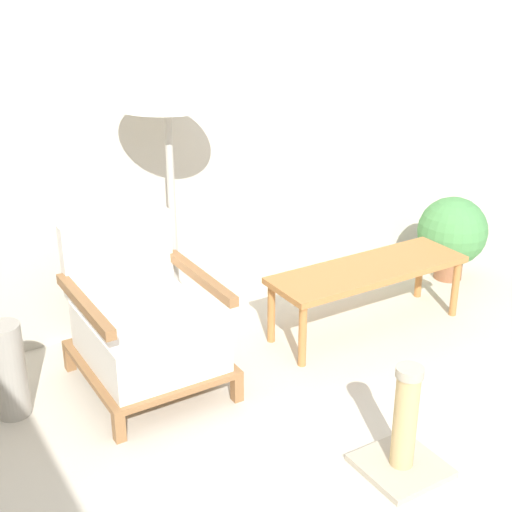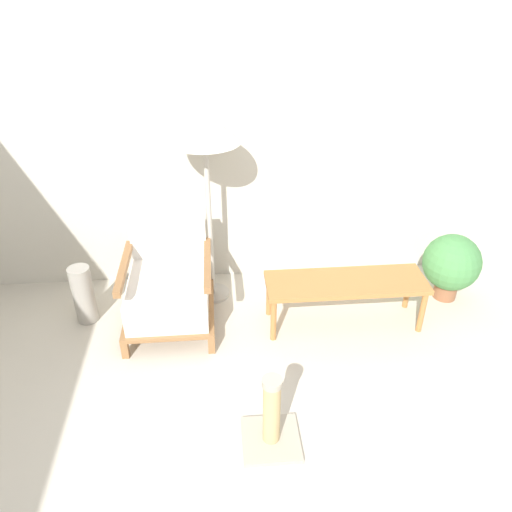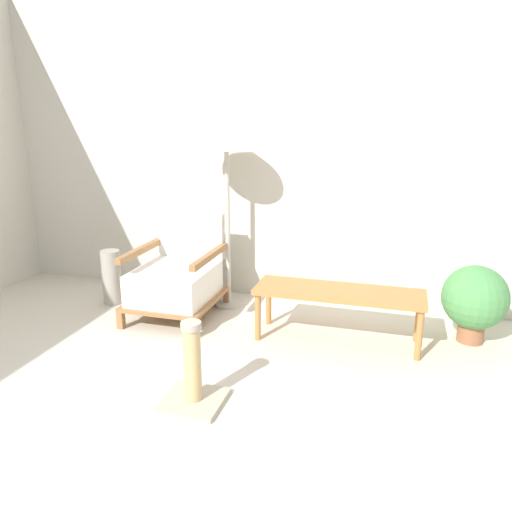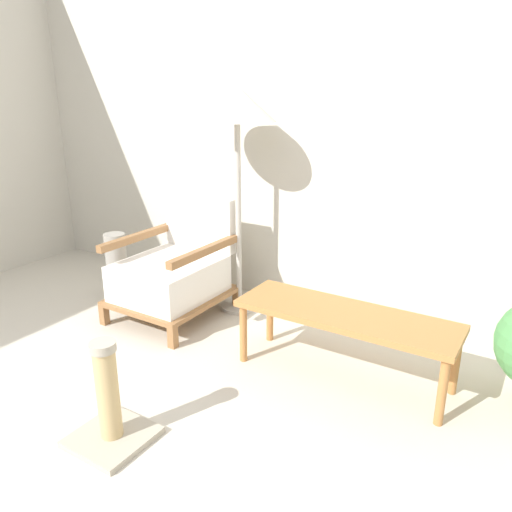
{
  "view_description": "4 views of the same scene",
  "coord_description": "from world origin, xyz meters",
  "px_view_note": "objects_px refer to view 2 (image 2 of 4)",
  "views": [
    {
      "loc": [
        -1.81,
        -1.55,
        2.02
      ],
      "look_at": [
        0.02,
        1.44,
        0.55
      ],
      "focal_mm": 50.0,
      "sensor_mm": 36.0,
      "label": 1
    },
    {
      "loc": [
        -0.26,
        -1.72,
        2.48
      ],
      "look_at": [
        0.02,
        1.44,
        0.55
      ],
      "focal_mm": 35.0,
      "sensor_mm": 36.0,
      "label": 2
    },
    {
      "loc": [
        1.05,
        -2.1,
        1.59
      ],
      "look_at": [
        0.02,
        1.44,
        0.55
      ],
      "focal_mm": 35.0,
      "sensor_mm": 36.0,
      "label": 3
    },
    {
      "loc": [
        1.57,
        -1.04,
        1.53
      ],
      "look_at": [
        0.02,
        1.44,
        0.55
      ],
      "focal_mm": 35.0,
      "sensor_mm": 36.0,
      "label": 4
    }
  ],
  "objects_px": {
    "armchair": "(169,287)",
    "scratching_post": "(271,422)",
    "floor_lamp": "(205,135)",
    "coffee_table": "(346,286)",
    "vase": "(84,295)",
    "potted_plant": "(451,264)"
  },
  "relations": [
    {
      "from": "armchair",
      "to": "scratching_post",
      "type": "bearing_deg",
      "value": -61.73
    },
    {
      "from": "floor_lamp",
      "to": "armchair",
      "type": "bearing_deg",
      "value": -135.17
    },
    {
      "from": "coffee_table",
      "to": "vase",
      "type": "xyz_separation_m",
      "value": [
        -1.99,
        0.21,
        -0.11
      ]
    },
    {
      "from": "vase",
      "to": "potted_plant",
      "type": "xyz_separation_m",
      "value": [
        2.92,
        0.05,
        0.09
      ]
    },
    {
      "from": "floor_lamp",
      "to": "scratching_post",
      "type": "relative_size",
      "value": 3.1
    },
    {
      "from": "floor_lamp",
      "to": "scratching_post",
      "type": "xyz_separation_m",
      "value": [
        0.32,
        -1.52,
        -1.21
      ]
    },
    {
      "from": "floor_lamp",
      "to": "scratching_post",
      "type": "distance_m",
      "value": 1.97
    },
    {
      "from": "armchair",
      "to": "coffee_table",
      "type": "bearing_deg",
      "value": -5.68
    },
    {
      "from": "armchair",
      "to": "coffee_table",
      "type": "distance_m",
      "value": 1.33
    },
    {
      "from": "coffee_table",
      "to": "scratching_post",
      "type": "height_order",
      "value": "scratching_post"
    },
    {
      "from": "floor_lamp",
      "to": "potted_plant",
      "type": "xyz_separation_m",
      "value": [
        1.94,
        -0.2,
        -1.05
      ]
    },
    {
      "from": "coffee_table",
      "to": "potted_plant",
      "type": "distance_m",
      "value": 0.97
    },
    {
      "from": "floor_lamp",
      "to": "coffee_table",
      "type": "xyz_separation_m",
      "value": [
        1.0,
        -0.46,
        -1.03
      ]
    },
    {
      "from": "armchair",
      "to": "scratching_post",
      "type": "xyz_separation_m",
      "value": [
        0.64,
        -1.2,
        -0.16
      ]
    },
    {
      "from": "potted_plant",
      "to": "scratching_post",
      "type": "relative_size",
      "value": 1.14
    },
    {
      "from": "armchair",
      "to": "potted_plant",
      "type": "distance_m",
      "value": 2.27
    },
    {
      "from": "coffee_table",
      "to": "potted_plant",
      "type": "relative_size",
      "value": 2.1
    },
    {
      "from": "armchair",
      "to": "vase",
      "type": "relative_size",
      "value": 1.69
    },
    {
      "from": "floor_lamp",
      "to": "coffee_table",
      "type": "relative_size",
      "value": 1.3
    },
    {
      "from": "vase",
      "to": "scratching_post",
      "type": "height_order",
      "value": "scratching_post"
    },
    {
      "from": "potted_plant",
      "to": "scratching_post",
      "type": "height_order",
      "value": "potted_plant"
    },
    {
      "from": "vase",
      "to": "potted_plant",
      "type": "relative_size",
      "value": 0.83
    }
  ]
}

